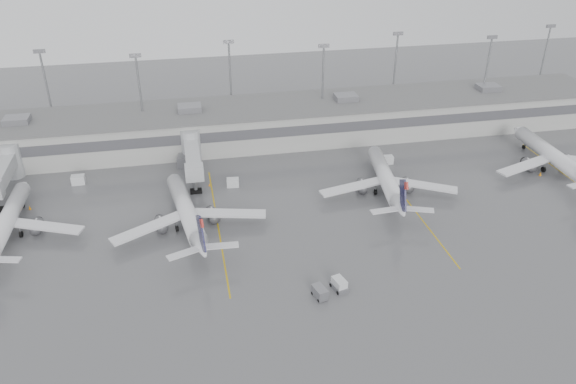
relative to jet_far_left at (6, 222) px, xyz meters
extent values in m
plane|color=#4D4D50|center=(51.61, -27.01, -2.83)|extent=(260.00, 260.00, 0.00)
cube|color=#A2A29D|center=(51.61, 30.99, 1.17)|extent=(150.00, 16.00, 8.00)
cube|color=#47474C|center=(51.61, 22.94, 2.17)|extent=(150.00, 0.15, 2.20)
cube|color=#606060|center=(51.61, 30.99, 5.22)|extent=(152.00, 17.00, 0.30)
cube|color=slate|center=(-3.39, 30.99, 5.97)|extent=(5.00, 4.00, 1.30)
cube|color=slate|center=(101.61, 30.99, 5.97)|extent=(5.00, 4.00, 1.30)
cylinder|color=gray|center=(1.61, 40.49, 7.17)|extent=(0.44, 0.44, 20.00)
cube|color=slate|center=(1.61, 40.49, 17.37)|extent=(2.40, 0.50, 0.80)
cylinder|color=gray|center=(21.61, 32.99, 7.17)|extent=(0.44, 0.44, 20.00)
cube|color=slate|center=(21.61, 32.99, 17.37)|extent=(2.40, 0.50, 0.80)
cylinder|color=gray|center=(41.61, 40.49, 7.17)|extent=(0.44, 0.44, 20.00)
cube|color=slate|center=(41.61, 40.49, 17.37)|extent=(2.40, 0.50, 0.80)
cylinder|color=gray|center=(61.61, 32.99, 7.17)|extent=(0.44, 0.44, 20.00)
cube|color=slate|center=(61.61, 32.99, 17.37)|extent=(2.40, 0.50, 0.80)
cylinder|color=gray|center=(81.61, 40.49, 7.17)|extent=(0.44, 0.44, 20.00)
cube|color=slate|center=(81.61, 40.49, 17.37)|extent=(2.40, 0.50, 0.80)
cylinder|color=gray|center=(101.61, 32.99, 7.17)|extent=(0.44, 0.44, 20.00)
cube|color=slate|center=(101.61, 32.99, 17.37)|extent=(2.40, 0.50, 0.80)
cylinder|color=gray|center=(121.61, 40.49, 7.17)|extent=(0.44, 0.44, 20.00)
cube|color=slate|center=(121.61, 40.49, 17.37)|extent=(2.40, 0.50, 0.80)
cylinder|color=#A7AAAD|center=(-3.89, 22.99, 0.67)|extent=(4.00, 4.00, 7.00)
cube|color=#A7AAAD|center=(-3.89, 16.49, 1.47)|extent=(2.80, 13.00, 2.60)
cylinder|color=#A7AAAD|center=(31.11, 22.99, 0.67)|extent=(4.00, 4.00, 7.00)
cube|color=#A7AAAD|center=(31.11, 16.49, 1.47)|extent=(2.80, 13.00, 2.60)
cube|color=#A7AAAD|center=(31.11, 8.99, 1.47)|extent=(3.40, 2.40, 3.00)
cylinder|color=gray|center=(31.11, 8.99, -1.43)|extent=(0.70, 0.70, 2.80)
cube|color=black|center=(31.11, 8.99, -2.48)|extent=(2.20, 1.20, 0.70)
cube|color=#C49B0B|center=(-0.89, -3.01, -2.82)|extent=(0.25, 40.00, 0.01)
cube|color=#C49B0B|center=(34.11, -3.01, -2.82)|extent=(0.25, 40.00, 0.01)
cube|color=#C49B0B|center=(69.11, -3.01, -2.82)|extent=(0.25, 40.00, 0.01)
cylinder|color=silver|center=(0.03, 1.36, -0.06)|extent=(3.28, 20.37, 2.77)
cone|color=silver|center=(0.33, 12.80, -0.06)|extent=(2.83, 2.65, 2.77)
cube|color=silver|center=(6.43, -1.39, -0.79)|extent=(12.11, 6.26, 0.32)
cylinder|color=black|center=(0.25, 9.66, -2.41)|extent=(0.34, 0.84, 0.83)
cylinder|color=black|center=(1.93, -0.54, -2.32)|extent=(0.44, 1.03, 1.02)
cylinder|color=silver|center=(28.97, -1.60, 0.08)|extent=(6.07, 21.49, 2.90)
cone|color=silver|center=(27.17, 10.26, 0.08)|extent=(3.28, 3.12, 2.90)
cone|color=silver|center=(30.91, -14.33, 0.47)|extent=(3.60, 5.22, 2.90)
cube|color=silver|center=(22.68, -5.30, -0.70)|extent=(12.37, 7.89, 0.34)
cube|color=silver|center=(36.08, -3.26, -0.70)|extent=(12.82, 4.53, 0.34)
cube|color=black|center=(30.98, -14.80, 3.27)|extent=(1.11, 5.43, 6.33)
cube|color=#A6130C|center=(31.17, -16.05, 5.79)|extent=(0.58, 1.98, 1.84)
cylinder|color=black|center=(27.66, 7.01, -2.39)|extent=(0.47, 0.91, 0.87)
cylinder|color=black|center=(27.26, -3.82, -2.29)|extent=(0.59, 1.12, 1.06)
cylinder|color=black|center=(31.27, -3.21, -2.29)|extent=(0.59, 1.12, 1.06)
cylinder|color=silver|center=(66.41, 3.36, 0.04)|extent=(5.83, 21.18, 2.86)
cone|color=silver|center=(68.10, 15.06, 0.04)|extent=(3.21, 3.05, 2.86)
cone|color=silver|center=(64.59, -9.19, 0.42)|extent=(3.51, 5.13, 2.86)
cube|color=silver|center=(59.42, 1.67, -0.73)|extent=(12.64, 4.55, 0.33)
cube|color=silver|center=(72.63, -0.24, -0.73)|extent=(12.22, 7.70, 0.33)
cube|color=black|center=(64.53, -9.67, 3.18)|extent=(1.05, 5.36, 6.24)
cube|color=#A6130C|center=(64.35, -10.89, 5.66)|extent=(0.56, 1.95, 1.81)
cylinder|color=black|center=(67.63, 11.85, -2.40)|extent=(0.45, 0.90, 0.86)
cylinder|color=black|center=(64.15, 1.76, -2.30)|extent=(0.57, 1.10, 1.05)
cylinder|color=black|center=(68.12, 1.19, -2.30)|extent=(0.57, 1.10, 1.05)
cylinder|color=silver|center=(102.70, 5.93, 0.16)|extent=(3.48, 21.95, 2.98)
cone|color=silver|center=(102.98, 18.26, 0.16)|extent=(3.05, 2.85, 2.98)
cube|color=silver|center=(95.68, 3.30, -0.64)|extent=(13.13, 6.19, 0.35)
cylinder|color=black|center=(102.91, 14.88, -2.38)|extent=(0.37, 0.90, 0.90)
cylinder|color=black|center=(100.57, 3.99, -2.28)|extent=(0.47, 1.10, 1.09)
cylinder|color=black|center=(104.75, 3.89, -2.28)|extent=(0.47, 1.10, 1.09)
cube|color=silver|center=(49.74, -23.93, -1.95)|extent=(2.03, 2.64, 1.75)
cube|color=slate|center=(49.74, -23.93, -2.48)|extent=(2.33, 3.07, 0.68)
cylinder|color=black|center=(48.73, -23.20, -2.55)|extent=(0.35, 0.58, 0.55)
cylinder|color=black|center=(50.23, -22.78, -2.55)|extent=(0.35, 0.58, 0.55)
cylinder|color=black|center=(49.25, -25.08, -2.55)|extent=(0.35, 0.58, 0.55)
cylinder|color=black|center=(50.75, -24.66, -2.55)|extent=(0.35, 0.58, 0.55)
cube|color=slate|center=(46.54, -25.13, -1.96)|extent=(2.10, 2.86, 1.55)
cylinder|color=black|center=(45.68, -24.42, -2.57)|extent=(0.33, 0.55, 0.51)
cylinder|color=black|center=(47.40, -25.84, -2.57)|extent=(0.33, 0.55, 0.51)
cube|color=silver|center=(8.93, 17.11, -1.95)|extent=(2.49, 1.67, 1.76)
cube|color=silver|center=(38.24, 10.19, -2.01)|extent=(2.45, 1.76, 1.63)
cube|color=silver|center=(70.90, 13.92, -2.00)|extent=(2.43, 1.70, 1.66)
cube|color=slate|center=(29.33, 21.42, -1.73)|extent=(2.86, 3.89, 2.20)
cone|color=orange|center=(1.51, 8.66, -2.47)|extent=(0.45, 0.45, 0.72)
cone|color=orange|center=(33.78, 11.20, -2.52)|extent=(0.39, 0.39, 0.61)
cone|color=orange|center=(58.17, 3.51, -2.46)|extent=(0.46, 0.46, 0.73)
cone|color=orange|center=(99.01, 2.59, -2.44)|extent=(0.48, 0.48, 0.77)
camera|label=1|loc=(29.93, -85.26, 48.64)|focal=35.00mm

